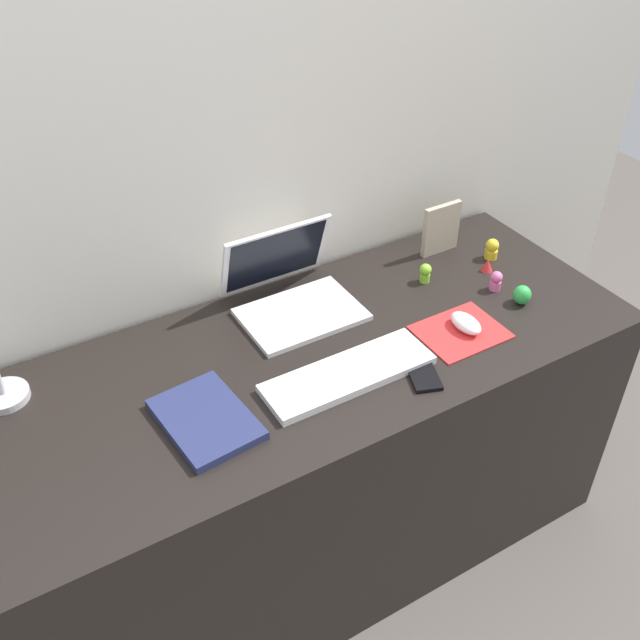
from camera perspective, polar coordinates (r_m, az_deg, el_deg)
name	(u,v)px	position (r m, az deg, el deg)	size (l,w,h in m)	color
ground_plane	(315,539)	(2.29, -0.40, -16.90)	(6.00, 6.00, 0.00)	#59514C
back_wall	(247,273)	(1.98, -5.75, 3.74)	(2.83, 0.05, 1.53)	silver
desk	(314,456)	(2.00, -0.44, -10.70)	(1.63, 0.64, 0.74)	black
laptop	(290,288)	(1.86, -2.41, 2.53)	(0.30, 0.28, 0.21)	white
keyboard	(348,374)	(1.66, 2.25, -4.29)	(0.41, 0.13, 0.02)	white
mousepad	(460,332)	(1.83, 11.02, -0.92)	(0.21, 0.17, 0.00)	red
mouse	(466,323)	(1.83, 11.44, -0.24)	(0.06, 0.10, 0.03)	white
cell_phone	(422,372)	(1.69, 8.03, -4.10)	(0.06, 0.13, 0.01)	black
notebook_pad	(206,419)	(1.58, -9.00, -7.73)	(0.17, 0.24, 0.02)	navy
picture_frame	(441,229)	(2.10, 9.53, 7.11)	(0.12, 0.02, 0.15)	#B2A58C
toy_figurine_green	(522,295)	(1.95, 15.65, 1.92)	(0.05, 0.05, 0.05)	green
toy_figurine_pink	(496,281)	(1.99, 13.71, 3.04)	(0.03, 0.03, 0.06)	pink
toy_figurine_yellow	(492,249)	(2.12, 13.40, 5.50)	(0.04, 0.04, 0.06)	yellow
toy_figurine_lime	(425,272)	(1.98, 8.31, 3.74)	(0.03, 0.03, 0.05)	#8CDB33
toy_figurine_red	(487,265)	(2.07, 13.06, 4.25)	(0.03, 0.03, 0.04)	red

